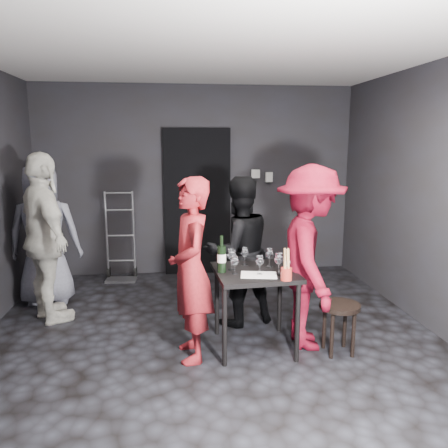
{
  "coord_description": "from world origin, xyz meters",
  "views": [
    {
      "loc": [
        -0.36,
        -3.8,
        1.91
      ],
      "look_at": [
        0.13,
        0.25,
        1.14
      ],
      "focal_mm": 35.0,
      "sensor_mm": 36.0,
      "label": 1
    }
  ],
  "objects": [
    {
      "name": "floor",
      "position": [
        0.0,
        0.0,
        0.0
      ],
      "size": [
        4.5,
        5.0,
        0.02
      ],
      "primitive_type": "cube",
      "color": "black",
      "rests_on": "ground"
    },
    {
      "name": "ceiling",
      "position": [
        0.0,
        0.0,
        2.7
      ],
      "size": [
        4.5,
        5.0,
        0.02
      ],
      "primitive_type": "cube",
      "color": "silver",
      "rests_on": "ground"
    },
    {
      "name": "wall_back",
      "position": [
        0.0,
        2.5,
        1.35
      ],
      "size": [
        4.5,
        0.04,
        2.7
      ],
      "primitive_type": "cube",
      "color": "black",
      "rests_on": "ground"
    },
    {
      "name": "wall_front",
      "position": [
        0.0,
        -2.5,
        1.35
      ],
      "size": [
        4.5,
        0.04,
        2.7
      ],
      "primitive_type": "cube",
      "color": "black",
      "rests_on": "ground"
    },
    {
      "name": "doorway",
      "position": [
        0.0,
        2.44,
        1.05
      ],
      "size": [
        0.95,
        0.1,
        2.1
      ],
      "primitive_type": "cube",
      "color": "black",
      "rests_on": "ground"
    },
    {
      "name": "wallbox_upper",
      "position": [
        0.85,
        2.45,
        1.45
      ],
      "size": [
        0.12,
        0.06,
        0.12
      ],
      "primitive_type": "cube",
      "color": "#B7B7B2",
      "rests_on": "wall_back"
    },
    {
      "name": "wallbox_lower",
      "position": [
        1.05,
        2.45,
        1.4
      ],
      "size": [
        0.1,
        0.06,
        0.14
      ],
      "primitive_type": "cube",
      "color": "#B7B7B2",
      "rests_on": "wall_back"
    },
    {
      "name": "hand_truck",
      "position": [
        -1.09,
        2.24,
        0.22
      ],
      "size": [
        0.41,
        0.35,
        1.24
      ],
      "rotation": [
        0.0,
        0.0,
        -0.06
      ],
      "color": "#B2B2B7",
      "rests_on": "floor"
    },
    {
      "name": "tasting_table",
      "position": [
        0.38,
        -0.02,
        0.65
      ],
      "size": [
        0.72,
        0.72,
        0.75
      ],
      "rotation": [
        0.0,
        0.0,
        0.07
      ],
      "color": "black",
      "rests_on": "floor"
    },
    {
      "name": "stool",
      "position": [
        1.12,
        -0.22,
        0.38
      ],
      "size": [
        0.37,
        0.37,
        0.47
      ],
      "rotation": [
        0.0,
        0.0,
        -0.33
      ],
      "color": "#2D2219",
      "rests_on": "floor"
    },
    {
      "name": "server_red",
      "position": [
        -0.21,
        -0.14,
        0.88
      ],
      "size": [
        0.49,
        0.68,
        1.75
      ],
      "primitive_type": "imported",
      "rotation": [
        0.0,
        0.0,
        -1.45
      ],
      "color": "maroon",
      "rests_on": "floor"
    },
    {
      "name": "woman_black",
      "position": [
        0.32,
        0.57,
        0.82
      ],
      "size": [
        0.89,
        0.66,
        1.63
      ],
      "primitive_type": "imported",
      "rotation": [
        0.0,
        0.0,
        3.45
      ],
      "color": "black",
      "rests_on": "floor"
    },
    {
      "name": "man_maroon",
      "position": [
        0.89,
        -0.02,
        0.98
      ],
      "size": [
        0.73,
        1.32,
        1.95
      ],
      "primitive_type": "imported",
      "rotation": [
        0.0,
        0.0,
        1.46
      ],
      "color": "maroon",
      "rests_on": "floor"
    },
    {
      "name": "bystander_cream",
      "position": [
        -1.69,
        0.87,
        1.09
      ],
      "size": [
        1.21,
        1.41,
        2.19
      ],
      "primitive_type": "imported",
      "rotation": [
        0.0,
        0.0,
        2.15
      ],
      "color": "beige",
      "rests_on": "floor"
    },
    {
      "name": "bystander_grey",
      "position": [
        -1.86,
        1.42,
        0.94
      ],
      "size": [
        0.94,
        0.55,
        1.88
      ],
      "primitive_type": "imported",
      "rotation": [
        0.0,
        0.0,
        3.19
      ],
      "color": "slate",
      "rests_on": "floor"
    },
    {
      "name": "tasting_mat",
      "position": [
        0.38,
        -0.17,
        0.75
      ],
      "size": [
        0.35,
        0.26,
        0.0
      ],
      "primitive_type": "cube",
      "rotation": [
        0.0,
        0.0,
        -0.18
      ],
      "color": "white",
      "rests_on": "tasting_table"
    },
    {
      "name": "wine_glass_a",
      "position": [
        0.18,
        -0.11,
        0.84
      ],
      "size": [
        0.08,
        0.08,
        0.18
      ],
      "primitive_type": null,
      "rotation": [
        0.0,
        0.0,
        0.25
      ],
      "color": "white",
      "rests_on": "tasting_table"
    },
    {
      "name": "wine_glass_b",
      "position": [
        0.17,
        0.01,
        0.86
      ],
      "size": [
        0.1,
        0.1,
        0.22
      ],
      "primitive_type": null,
      "rotation": [
        0.0,
        0.0,
        -0.22
      ],
      "color": "white",
      "rests_on": "tasting_table"
    },
    {
      "name": "wine_glass_c",
      "position": [
        0.32,
        0.16,
        0.85
      ],
      "size": [
        0.09,
        0.09,
        0.19
      ],
      "primitive_type": null,
      "rotation": [
        0.0,
        0.0,
        -0.37
      ],
      "color": "white",
      "rests_on": "tasting_table"
    },
    {
      "name": "wine_glass_d",
      "position": [
        0.4,
        -0.15,
        0.84
      ],
      "size": [
        0.09,
        0.09,
        0.19
      ],
      "primitive_type": null,
      "rotation": [
        0.0,
        0.0,
        -0.28
      ],
      "color": "white",
      "rests_on": "tasting_table"
    },
    {
      "name": "wine_glass_e",
      "position": [
        0.56,
        -0.18,
        0.86
      ],
      "size": [
        0.11,
        0.11,
        0.22
      ],
      "primitive_type": null,
      "rotation": [
        0.0,
        0.0,
        0.31
      ],
      "color": "white",
      "rests_on": "tasting_table"
    },
    {
      "name": "wine_glass_f",
      "position": [
        0.53,
        0.07,
        0.85
      ],
      "size": [
        0.09,
        0.09,
        0.2
      ],
      "primitive_type": null,
      "rotation": [
        0.0,
        0.0,
        -0.34
      ],
      "color": "white",
      "rests_on": "tasting_table"
    },
    {
      "name": "wine_bottle",
      "position": [
        0.07,
        -0.03,
        0.88
      ],
      "size": [
        0.08,
        0.08,
        0.34
      ],
      "rotation": [
        0.0,
        0.0,
        0.3
      ],
      "color": "black",
      "rests_on": "tasting_table"
    },
    {
      "name": "breadstick_cup",
      "position": [
        0.59,
        -0.33,
        0.88
      ],
      "size": [
        0.1,
        0.1,
        0.3
      ],
      "rotation": [
        0.0,
        0.0,
        -0.01
      ],
      "color": "#AA2920",
      "rests_on": "tasting_table"
    },
    {
      "name": "reserved_card",
      "position": [
        0.69,
        0.01,
        0.8
      ],
      "size": [
        0.1,
        0.14,
        0.1
      ],
      "primitive_type": null,
      "rotation": [
        0.0,
        0.0,
        -0.19
      ],
      "color": "white",
      "rests_on": "tasting_table"
    }
  ]
}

